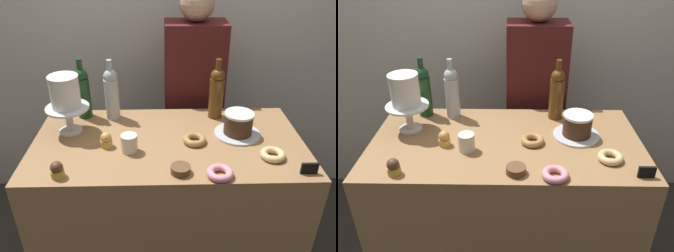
{
  "view_description": "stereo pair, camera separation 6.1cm",
  "coord_description": "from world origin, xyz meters",
  "views": [
    {
      "loc": [
        -0.04,
        -1.4,
        1.83
      ],
      "look_at": [
        0.0,
        0.0,
        1.04
      ],
      "focal_mm": 36.25,
      "sensor_mm": 36.0,
      "label": 1
    },
    {
      "loc": [
        0.03,
        -1.4,
        1.83
      ],
      "look_at": [
        0.0,
        0.0,
        1.04
      ],
      "focal_mm": 36.25,
      "sensor_mm": 36.0,
      "label": 2
    }
  ],
  "objects": [
    {
      "name": "wine_bottle_clear",
      "position": [
        -0.29,
        0.25,
        1.1
      ],
      "size": [
        0.08,
        0.08,
        0.33
      ],
      "color": "#B2BCC1",
      "rests_on": "display_counter"
    },
    {
      "name": "donut_maple",
      "position": [
        0.13,
        -0.02,
        0.97
      ],
      "size": [
        0.11,
        0.11,
        0.03
      ],
      "color": "#B27F47",
      "rests_on": "display_counter"
    },
    {
      "name": "cupcake_caramel",
      "position": [
        -0.29,
        -0.05,
        0.99
      ],
      "size": [
        0.06,
        0.06,
        0.07
      ],
      "color": "gold",
      "rests_on": "display_counter"
    },
    {
      "name": "wine_bottle_amber",
      "position": [
        0.26,
        0.24,
        1.1
      ],
      "size": [
        0.08,
        0.08,
        0.33
      ],
      "color": "#5B3814",
      "rests_on": "display_counter"
    },
    {
      "name": "donut_glazed",
      "position": [
        0.46,
        -0.16,
        0.97
      ],
      "size": [
        0.11,
        0.11,
        0.03
      ],
      "color": "#E0C17F",
      "rests_on": "display_counter"
    },
    {
      "name": "donut_pink",
      "position": [
        0.21,
        -0.29,
        0.97
      ],
      "size": [
        0.11,
        0.11,
        0.03
      ],
      "color": "pink",
      "rests_on": "display_counter"
    },
    {
      "name": "barista_figure",
      "position": [
        0.17,
        0.56,
        0.84
      ],
      "size": [
        0.36,
        0.22,
        1.6
      ],
      "color": "black",
      "rests_on": "ground_plane"
    },
    {
      "name": "cupcake_chocolate",
      "position": [
        -0.46,
        -0.27,
        0.99
      ],
      "size": [
        0.06,
        0.06,
        0.07
      ],
      "color": "gold",
      "rests_on": "display_counter"
    },
    {
      "name": "back_wall",
      "position": [
        0.0,
        0.91,
        1.3
      ],
      "size": [
        6.0,
        0.05,
        2.6
      ],
      "color": "silver",
      "rests_on": "ground_plane"
    },
    {
      "name": "white_layer_cake",
      "position": [
        -0.49,
        0.1,
        1.18
      ],
      "size": [
        0.14,
        0.14,
        0.16
      ],
      "color": "white",
      "rests_on": "cake_stand_pedestal"
    },
    {
      "name": "wine_bottle_green",
      "position": [
        -0.45,
        0.27,
        1.1
      ],
      "size": [
        0.08,
        0.08,
        0.33
      ],
      "color": "#193D1E",
      "rests_on": "display_counter"
    },
    {
      "name": "display_counter",
      "position": [
        0.0,
        0.0,
        0.48
      ],
      "size": [
        1.31,
        0.67,
        0.96
      ],
      "color": "#997047",
      "rests_on": "ground_plane"
    },
    {
      "name": "cake_stand_pedestal",
      "position": [
        -0.49,
        0.1,
        1.05
      ],
      "size": [
        0.21,
        0.21,
        0.14
      ],
      "color": "silver",
      "rests_on": "display_counter"
    },
    {
      "name": "price_sign_chalkboard",
      "position": [
        0.58,
        -0.28,
        0.98
      ],
      "size": [
        0.07,
        0.01,
        0.05
      ],
      "color": "black",
      "rests_on": "display_counter"
    },
    {
      "name": "chocolate_round_cake",
      "position": [
        0.35,
        0.05,
        1.02
      ],
      "size": [
        0.14,
        0.14,
        0.11
      ],
      "color": "#3D2619",
      "rests_on": "silver_serving_platter"
    },
    {
      "name": "coffee_cup_ceramic",
      "position": [
        -0.18,
        -0.09,
        1.0
      ],
      "size": [
        0.08,
        0.08,
        0.08
      ],
      "color": "silver",
      "rests_on": "display_counter"
    },
    {
      "name": "silver_serving_platter",
      "position": [
        0.35,
        0.05,
        0.96
      ],
      "size": [
        0.23,
        0.23,
        0.01
      ],
      "color": "silver",
      "rests_on": "display_counter"
    },
    {
      "name": "cookie_stack",
      "position": [
        0.05,
        -0.26,
        0.97
      ],
      "size": [
        0.08,
        0.08,
        0.03
      ],
      "color": "brown",
      "rests_on": "display_counter"
    }
  ]
}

